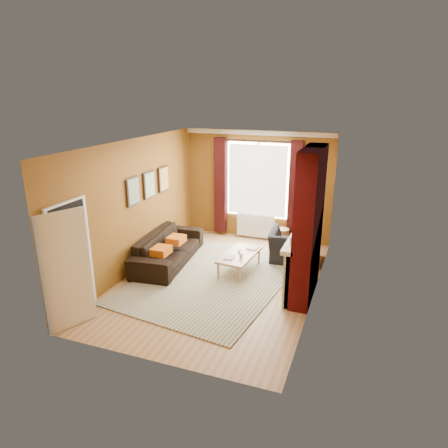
{
  "coord_description": "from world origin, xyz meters",
  "views": [
    {
      "loc": [
        2.66,
        -6.94,
        3.71
      ],
      "look_at": [
        0.0,
        0.25,
        1.15
      ],
      "focal_mm": 32.0,
      "sensor_mm": 36.0,
      "label": 1
    }
  ],
  "objects_px": {
    "sofa": "(168,248)",
    "coffee_table": "(239,256)",
    "armchair": "(294,246)",
    "wicker_stool": "(282,237)",
    "floor_lamp": "(315,202)"
  },
  "relations": [
    {
      "from": "armchair",
      "to": "coffee_table",
      "type": "distance_m",
      "value": 1.37
    },
    {
      "from": "armchair",
      "to": "floor_lamp",
      "type": "xyz_separation_m",
      "value": [
        0.32,
        0.6,
        0.91
      ]
    },
    {
      "from": "sofa",
      "to": "armchair",
      "type": "distance_m",
      "value": 2.85
    },
    {
      "from": "sofa",
      "to": "floor_lamp",
      "type": "bearing_deg",
      "value": -66.89
    },
    {
      "from": "wicker_stool",
      "to": "floor_lamp",
      "type": "relative_size",
      "value": 0.29
    },
    {
      "from": "armchair",
      "to": "wicker_stool",
      "type": "distance_m",
      "value": 1.01
    },
    {
      "from": "sofa",
      "to": "floor_lamp",
      "type": "height_order",
      "value": "floor_lamp"
    },
    {
      "from": "coffee_table",
      "to": "armchair",
      "type": "bearing_deg",
      "value": 48.42
    },
    {
      "from": "sofa",
      "to": "floor_lamp",
      "type": "distance_m",
      "value": 3.52
    },
    {
      "from": "armchair",
      "to": "wicker_stool",
      "type": "bearing_deg",
      "value": -68.33
    },
    {
      "from": "coffee_table",
      "to": "floor_lamp",
      "type": "xyz_separation_m",
      "value": [
        1.32,
        1.54,
        0.91
      ]
    },
    {
      "from": "armchair",
      "to": "floor_lamp",
      "type": "distance_m",
      "value": 1.14
    },
    {
      "from": "sofa",
      "to": "coffee_table",
      "type": "relative_size",
      "value": 1.87
    },
    {
      "from": "coffee_table",
      "to": "sofa",
      "type": "bearing_deg",
      "value": -171.5
    },
    {
      "from": "sofa",
      "to": "coffee_table",
      "type": "xyz_separation_m",
      "value": [
        1.65,
        0.1,
        0.02
      ]
    }
  ]
}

